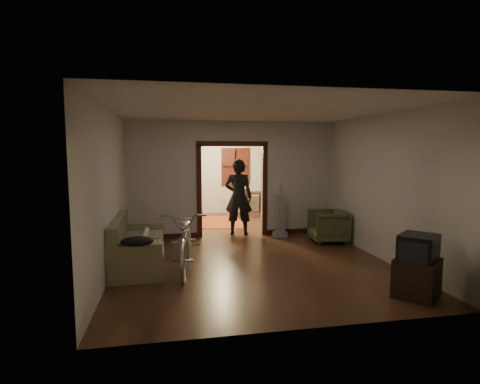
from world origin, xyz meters
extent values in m
cube|color=#351D11|center=(0.00, 0.00, 0.00)|extent=(5.00, 8.50, 0.01)
cube|color=white|center=(0.00, 0.00, 2.80)|extent=(5.00, 8.50, 0.01)
cube|color=beige|center=(0.00, 4.25, 1.40)|extent=(5.00, 0.02, 2.80)
cube|color=beige|center=(-2.50, 0.00, 1.40)|extent=(0.02, 8.50, 2.80)
cube|color=beige|center=(2.50, 0.00, 1.40)|extent=(0.02, 8.50, 2.80)
cube|color=beige|center=(0.00, 0.75, 1.40)|extent=(5.00, 0.14, 2.80)
cube|color=#35130C|center=(0.00, 0.75, 1.10)|extent=(1.74, 0.20, 2.32)
cube|color=black|center=(0.70, 4.21, 1.55)|extent=(0.98, 0.06, 1.28)
sphere|color=#FFE0A5|center=(0.00, 2.50, 2.35)|extent=(0.24, 0.24, 0.24)
cube|color=silver|center=(1.05, 0.68, 1.25)|extent=(0.08, 0.01, 0.12)
cube|color=#676644|center=(-2.07, -1.39, 0.45)|extent=(0.94, 1.99, 0.90)
cylinder|color=beige|center=(-1.97, -1.09, 0.53)|extent=(0.10, 0.81, 0.10)
ellipsoid|color=black|center=(-2.02, -2.30, 0.68)|extent=(0.51, 0.38, 0.15)
imported|color=silver|center=(-1.23, -1.70, 0.54)|extent=(0.91, 2.13, 1.09)
imported|color=#454E2C|center=(2.05, -0.33, 0.37)|extent=(0.89, 0.87, 0.74)
cube|color=black|center=(1.98, -3.59, 0.27)|extent=(0.81, 0.81, 0.55)
cube|color=black|center=(1.98, -3.59, 0.68)|extent=(0.70, 0.70, 0.45)
cube|color=gray|center=(1.13, 0.40, 0.52)|extent=(0.35, 0.30, 1.03)
imported|color=black|center=(0.17, 0.83, 0.95)|extent=(0.79, 0.64, 1.89)
cube|color=maroon|center=(-0.10, 2.54, 0.01)|extent=(1.83, 2.22, 0.02)
cube|color=#242C1A|center=(-1.47, 3.66, 0.81)|extent=(0.90, 0.66, 1.61)
sphere|color=#1E5972|center=(-1.47, 3.66, 1.94)|extent=(0.28, 0.28, 0.28)
cube|color=black|center=(1.07, 3.80, 0.35)|extent=(1.03, 0.67, 0.71)
cube|color=black|center=(0.66, 3.15, 0.46)|extent=(0.42, 0.42, 0.92)
camera|label=1|loc=(-1.50, -8.24, 2.09)|focal=28.00mm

